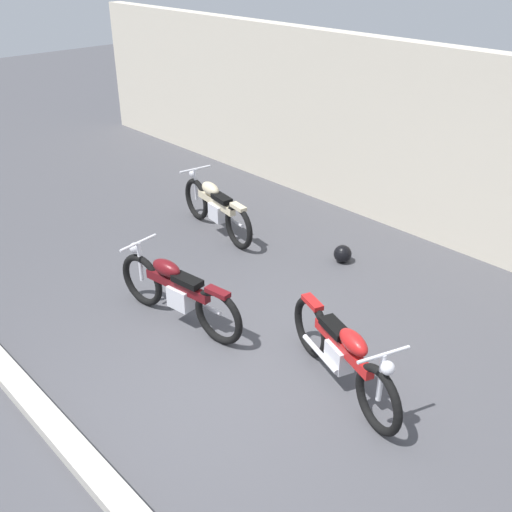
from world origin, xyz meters
The scene contains 7 objects.
ground_plane centered at (0.00, 0.00, 0.00)m, with size 40.00×40.00×0.00m, color #47474C.
building_wall centered at (0.00, 4.51, 1.39)m, with size 18.00×0.30×2.77m, color beige.
curb_strip centered at (0.00, -1.59, 0.06)m, with size 18.00×0.24×0.12m, color #B7B2A8.
helmet centered at (-0.85, 2.90, 0.13)m, with size 0.25×0.25×0.25m, color black.
motorcycle_red centered at (0.84, 0.82, 0.42)m, with size 1.85×0.81×0.87m.
motorcycle_maroon centered at (-1.24, 0.33, 0.42)m, with size 1.94×0.57×0.87m.
motorcycle_cream centered at (-2.81, 2.23, 0.42)m, with size 1.91×0.55×0.86m.
Camera 1 is at (3.67, -3.01, 4.05)m, focal length 41.63 mm.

